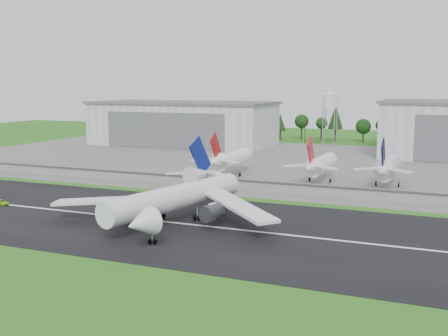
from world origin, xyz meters
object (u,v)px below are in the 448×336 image
at_px(parked_jet_red_b, 319,165).
at_px(parked_jet_navy, 387,168).
at_px(main_airliner, 175,203).
at_px(parked_jet_red_a, 229,159).
at_px(ground_vehicle, 1,202).

xyz_separation_m(parked_jet_red_b, parked_jet_navy, (21.73, 0.04, 0.27)).
distance_m(main_airliner, parked_jet_red_a, 68.46).
height_order(parked_jet_red_b, parked_jet_navy, parked_jet_navy).
xyz_separation_m(ground_vehicle, parked_jet_red_b, (71.07, 67.16, 5.31)).
bearing_deg(ground_vehicle, main_airliner, -77.32).
height_order(parked_jet_red_a, parked_jet_navy, parked_jet_navy).
xyz_separation_m(parked_jet_red_a, parked_jet_red_b, (32.14, -0.02, -0.12)).
relative_size(parked_jet_red_a, parked_jet_navy, 1.00).
bearing_deg(main_airliner, ground_vehicle, 12.75).
relative_size(ground_vehicle, parked_jet_navy, 0.15).
height_order(main_airliner, ground_vehicle, main_airliner).
distance_m(ground_vehicle, parked_jet_navy, 114.72).
bearing_deg(main_airliner, parked_jet_navy, -108.18).
relative_size(main_airliner, parked_jet_red_b, 1.88).
distance_m(ground_vehicle, parked_jet_red_b, 97.93).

